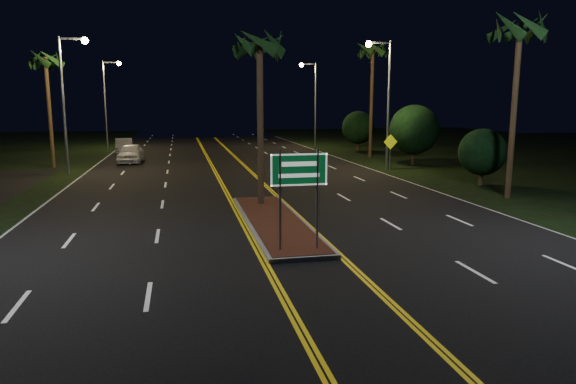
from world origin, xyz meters
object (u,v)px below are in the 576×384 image
object	(u,v)px
median_island	(275,222)
palm_right_near	(520,29)
shrub_far	(358,128)
car_far	(124,145)
palm_right_far	(373,51)
streetlight_right_far	(312,94)
car_near	(130,151)
streetlight_right_mid	(384,90)
shrub_near	(482,152)
palm_median	(260,45)
shrub_mid	(414,130)
palm_left_far	(45,61)
warning_sign	(390,147)
streetlight_left_mid	(69,89)
streetlight_left_far	(108,94)
highway_sign	(299,179)

from	to	relation	value
median_island	palm_right_near	world-z (taller)	palm_right_near
shrub_far	car_far	size ratio (longest dim) A/B	0.79
palm_right_far	car_far	xyz separation A→B (m)	(-21.56, 8.16, -8.30)
streetlight_right_far	palm_right_far	xyz separation A→B (m)	(2.19, -12.00, 3.49)
palm_right_far	car_near	distance (m)	21.90
streetlight_right_mid	shrub_far	xyz separation A→B (m)	(3.19, 14.00, -3.32)
shrub_near	palm_right_far	bearing A→B (deg)	92.51
palm_median	shrub_far	bearing A→B (deg)	61.58
shrub_mid	palm_left_far	bearing A→B (deg)	171.51
median_island	warning_sign	size ratio (longest dim) A/B	4.04
palm_left_far	palm_median	bearing A→B (deg)	-53.82
streetlight_right_far	shrub_far	bearing A→B (deg)	-62.02
streetlight_left_mid	shrub_far	bearing A→B (deg)	26.18
median_island	shrub_far	size ratio (longest dim) A/B	2.59
palm_median	car_far	distance (m)	29.72
median_island	streetlight_right_far	distance (m)	37.00
streetlight_left_mid	shrub_mid	world-z (taller)	streetlight_left_mid
palm_right_far	streetlight_left_far	bearing A→B (deg)	149.12
car_near	car_far	size ratio (longest dim) A/B	1.07
streetlight_left_mid	car_near	xyz separation A→B (m)	(3.12, 6.31, -4.75)
median_island	palm_right_near	size ratio (longest dim) A/B	1.10
car_far	warning_sign	xyz separation A→B (m)	(19.88, -16.47, 0.82)
streetlight_left_far	streetlight_right_mid	xyz separation A→B (m)	(21.23, -22.00, 0.00)
streetlight_left_far	palm_median	size ratio (longest dim) A/B	1.08
shrub_mid	palm_right_near	bearing A→B (deg)	-96.12
palm_right_far	streetlight_left_mid	bearing A→B (deg)	-165.63
streetlight_right_far	shrub_far	xyz separation A→B (m)	(3.19, -6.00, -3.32)
streetlight_left_mid	streetlight_right_far	bearing A→B (deg)	40.30
palm_left_far	palm_right_near	world-z (taller)	palm_right_near
palm_left_far	shrub_mid	world-z (taller)	palm_left_far
palm_median	palm_left_far	bearing A→B (deg)	126.18
streetlight_left_far	car_near	world-z (taller)	streetlight_left_far
car_far	warning_sign	bearing A→B (deg)	-45.53
streetlight_left_mid	palm_right_far	size ratio (longest dim) A/B	0.87
median_island	shrub_mid	bearing A→B (deg)	50.53
shrub_far	warning_sign	bearing A→B (deg)	-100.59
median_island	palm_median	world-z (taller)	palm_median
palm_median	palm_right_far	size ratio (longest dim) A/B	0.81
palm_left_far	warning_sign	xyz separation A→B (m)	(23.92, -6.31, -6.09)
streetlight_right_mid	shrub_mid	world-z (taller)	streetlight_right_mid
streetlight_left_far	warning_sign	world-z (taller)	streetlight_left_far
palm_right_far	shrub_near	distance (m)	17.56
shrub_near	warning_sign	bearing A→B (deg)	107.16
palm_right_near	palm_left_far	bearing A→B (deg)	144.57
palm_right_near	car_far	distance (m)	36.05
palm_right_far	car_near	xyz separation A→B (m)	(-20.29, 0.31, -8.24)
streetlight_right_far	car_near	xyz separation A→B (m)	(-18.10, -11.69, -4.75)
palm_right_far	shrub_far	distance (m)	9.13
highway_sign	shrub_far	bearing A→B (deg)	67.43
palm_right_far	car_near	size ratio (longest dim) A/B	1.90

